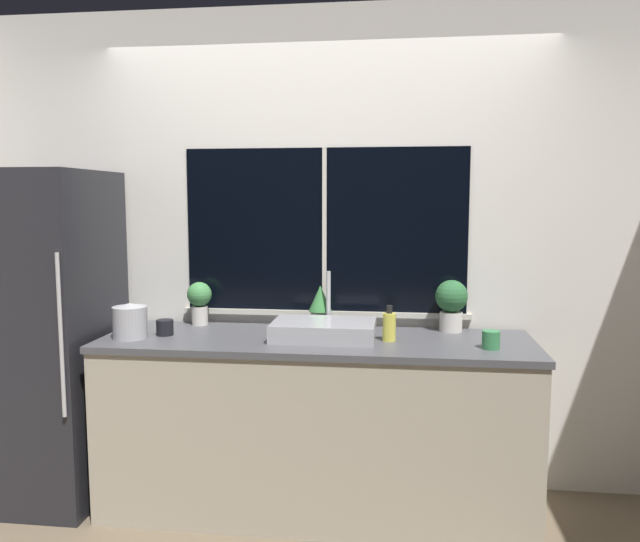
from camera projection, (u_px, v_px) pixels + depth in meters
ground_plane at (307, 541)px, 3.00m from camera, size 14.00×14.00×0.00m
wall_back at (325, 250)px, 3.57m from camera, size 8.00×0.09×2.70m
wall_left at (59, 239)px, 4.58m from camera, size 0.06×7.00×2.70m
counter at (316, 424)px, 3.27m from camera, size 2.23×0.68×0.92m
refrigerator at (48, 336)px, 3.39m from camera, size 0.63×0.71×1.79m
sink at (324, 330)px, 3.21m from camera, size 0.53×0.40×0.33m
potted_plant_left at (199, 300)px, 3.55m from camera, size 0.14×0.14×0.25m
potted_plant_center at (320, 305)px, 3.46m from camera, size 0.13×0.13×0.24m
potted_plant_right at (451, 302)px, 3.37m from camera, size 0.17×0.17×0.28m
soap_bottle at (389, 326)px, 3.15m from camera, size 0.07×0.07×0.18m
mug_black at (165, 327)px, 3.29m from camera, size 0.09×0.09×0.08m
mug_green at (491, 340)px, 2.99m from camera, size 0.08×0.08×0.09m
kettle at (130, 321)px, 3.21m from camera, size 0.18×0.18×0.18m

